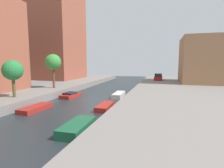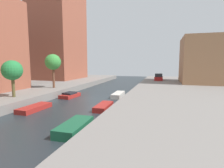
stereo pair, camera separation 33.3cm
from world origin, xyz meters
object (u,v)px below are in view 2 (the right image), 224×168
(moored_boat_right_1, at_px, (75,127))
(parked_car, at_px, (159,77))
(street_tree_1, at_px, (12,71))
(moored_boat_right_2, at_px, (104,107))
(low_block_right, at_px, (208,60))
(street_tree_2, at_px, (53,62))
(moored_boat_right_3, at_px, (118,95))
(moored_boat_left_3, at_px, (70,95))
(apartment_tower_far, at_px, (59,36))
(moored_boat_left_2, at_px, (35,108))

(moored_boat_right_1, bearing_deg, parked_car, 80.86)
(street_tree_1, distance_m, moored_boat_right_2, 11.66)
(low_block_right, bearing_deg, street_tree_2, -149.42)
(moored_boat_right_2, distance_m, moored_boat_right_3, 7.16)
(moored_boat_left_3, relative_size, moored_boat_right_1, 0.92)
(moored_boat_left_3, xyz_separation_m, moored_boat_right_2, (6.92, -4.78, -0.05))
(street_tree_1, bearing_deg, parked_car, 58.36)
(apartment_tower_far, height_order, low_block_right, apartment_tower_far)
(parked_car, bearing_deg, moored_boat_right_1, -99.14)
(moored_boat_right_1, bearing_deg, low_block_right, 62.87)
(moored_boat_right_1, bearing_deg, apartment_tower_far, 124.66)
(moored_boat_left_2, relative_size, moored_boat_right_1, 1.06)
(parked_car, bearing_deg, moored_boat_left_2, -113.83)
(moored_boat_right_3, bearing_deg, apartment_tower_far, 143.11)
(street_tree_2, bearing_deg, moored_boat_left_3, -25.39)
(apartment_tower_far, xyz_separation_m, moored_boat_left_2, (12.52, -24.18, -11.38))
(apartment_tower_far, distance_m, parked_car, 26.64)
(moored_boat_right_1, bearing_deg, moored_boat_right_3, 90.99)
(apartment_tower_far, distance_m, moored_boat_right_3, 26.61)
(apartment_tower_far, xyz_separation_m, low_block_right, (34.00, 0.11, -6.06))
(moored_boat_right_2, bearing_deg, apartment_tower_far, 132.02)
(low_block_right, relative_size, street_tree_2, 1.96)
(street_tree_1, xyz_separation_m, moored_boat_right_1, (10.95, -5.27, -3.80))
(street_tree_2, xyz_separation_m, moored_boat_right_3, (10.71, 0.48, -4.79))
(low_block_right, xyz_separation_m, moored_boat_left_3, (-21.45, -16.94, -5.24))
(low_block_right, distance_m, moored_boat_left_2, 32.87)
(street_tree_2, relative_size, moored_boat_left_2, 1.37)
(parked_car, bearing_deg, street_tree_1, -121.64)
(moored_boat_left_3, distance_m, moored_boat_right_3, 7.12)
(parked_car, bearing_deg, moored_boat_right_3, -106.77)
(low_block_right, distance_m, street_tree_1, 34.36)
(apartment_tower_far, height_order, moored_boat_left_3, apartment_tower_far)
(parked_car, relative_size, moored_boat_left_2, 1.17)
(street_tree_2, distance_m, moored_boat_right_2, 13.68)
(apartment_tower_far, relative_size, parked_car, 4.58)
(street_tree_1, xyz_separation_m, moored_boat_left_2, (3.97, -1.25, -3.89))
(street_tree_2, relative_size, moored_boat_right_2, 1.47)
(parked_car, height_order, moored_boat_left_2, parked_car)
(parked_car, xyz_separation_m, moored_boat_left_2, (-12.00, -27.18, -1.40))
(moored_boat_left_3, bearing_deg, low_block_right, 38.30)
(low_block_right, xyz_separation_m, moored_boat_right_3, (-14.74, -14.57, -5.26))
(moored_boat_left_3, height_order, moored_boat_right_2, moored_boat_left_3)
(moored_boat_left_3, xyz_separation_m, moored_boat_right_1, (6.95, -11.37, 0.01))
(low_block_right, distance_m, moored_boat_right_2, 26.66)
(moored_boat_left_3, distance_m, moored_boat_right_2, 8.41)
(street_tree_2, bearing_deg, street_tree_1, -90.00)
(low_block_right, distance_m, moored_boat_left_3, 27.84)
(street_tree_1, height_order, parked_car, street_tree_1)
(street_tree_1, xyz_separation_m, moored_boat_right_2, (10.92, 1.32, -3.87))
(moored_boat_right_2, bearing_deg, street_tree_1, -173.10)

